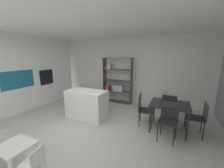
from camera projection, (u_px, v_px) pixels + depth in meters
The scene contains 16 objects.
ground_plane at pixel (85, 131), 3.65m from camera, with size 9.56×9.56×0.00m, color beige.
ceiling_slab at pixel (80, 22), 3.07m from camera, with size 6.95×5.86×0.06m.
back_partition at pixel (124, 71), 5.93m from camera, with size 6.95×0.06×2.75m, color silver.
tall_cabinet_run_left at pixel (11, 75), 4.67m from camera, with size 0.63×5.28×2.75m, color white.
cabinet_niche_splashback at pixel (18, 80), 4.60m from camera, with size 0.01×1.10×0.61m.
built_in_oven at pixel (47, 77), 5.59m from camera, with size 0.06×0.58×0.60m.
kitchen_island at pixel (87, 104), 4.42m from camera, with size 1.29×0.67×0.91m, color white.
open_bookshelf at pixel (117, 82), 5.85m from camera, with size 1.27×0.32×1.93m.
child_table at pixel (16, 149), 2.34m from camera, with size 0.55×0.52×0.51m.
child_chair_right at pixel (34, 162), 2.17m from camera, with size 0.34×0.34×0.58m.
child_chair_left at pixel (2, 146), 2.56m from camera, with size 0.33×0.33×0.60m.
dining_table at pixel (170, 107), 3.61m from camera, with size 0.99×0.85×0.75m.
dining_chair_island_side at pixel (143, 107), 3.92m from camera, with size 0.46×0.49×0.92m.
dining_chair_far at pixel (170, 106), 4.05m from camera, with size 0.46×0.47×0.88m.
dining_chair_near at pixel (169, 117), 3.23m from camera, with size 0.46×0.45×0.93m.
dining_chair_window_side at pixel (200, 116), 3.34m from camera, with size 0.42×0.41×0.88m.
Camera 1 is at (2.07, -2.67, 2.01)m, focal length 21.58 mm.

